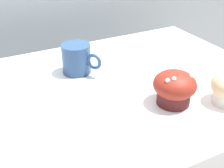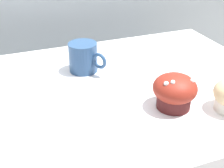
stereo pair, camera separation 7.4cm
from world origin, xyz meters
The scene contains 3 objects.
wall_back centered at (0.00, 0.60, 0.90)m, with size 3.20×0.10×1.80m, color #A8B2B7.
muffin_front_center centered at (0.15, -0.14, 0.99)m, with size 0.10×0.10×0.08m.
coffee_cup centered at (0.01, 0.12, 0.99)m, with size 0.09×0.11×0.08m.
Camera 1 is at (-0.27, -0.63, 1.35)m, focal length 50.00 mm.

